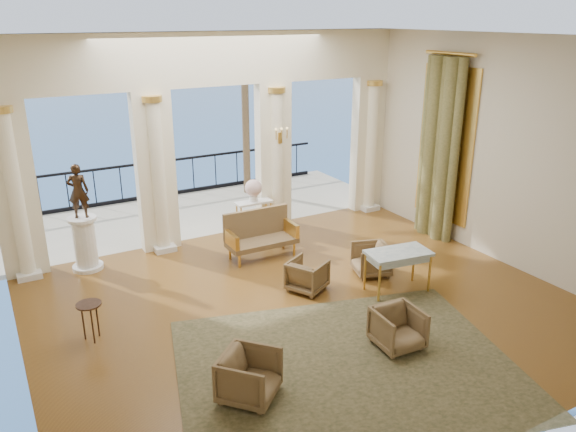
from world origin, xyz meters
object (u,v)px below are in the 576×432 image
armchair_a (249,374)px  armchair_b (398,327)px  game_table (398,256)px  pedestal (85,244)px  side_table (89,309)px  console_table (254,207)px  armchair_c (371,258)px  armchair_d (307,274)px  settee (260,234)px  statue (78,191)px

armchair_a → armchair_b: bearing=-42.0°
game_table → pedestal: size_ratio=1.12×
pedestal → side_table: size_ratio=1.74×
console_table → armchair_c: bearing=-69.8°
armchair_d → side_table: armchair_d is taller
pedestal → console_table: (3.75, 0.05, 0.14)m
settee → game_table: (1.45, -2.70, 0.22)m
armchair_c → statue: bearing=-104.1°
armchair_b → pedestal: size_ratio=0.64×
pedestal → game_table: bearing=-38.5°
settee → statue: bearing=162.1°
armchair_a → armchair_d: 3.23m
settee → armchair_c: bearing=-51.5°
armchair_d → console_table: bearing=-35.8°
armchair_a → pedestal: pedestal is taller
game_table → side_table: game_table is taller
statue → console_table: statue is taller
armchair_b → statue: bearing=127.9°
armchair_d → side_table: bearing=58.3°
statue → armchair_d: bearing=157.9°
armchair_a → statue: bearing=59.9°
armchair_c → side_table: (-5.25, 0.24, 0.21)m
armchair_a → armchair_d: size_ratio=1.12×
console_table → armchair_a: bearing=-115.7°
settee → pedestal: bearing=162.1°
settee → console_table: (0.43, 1.14, 0.18)m
armchair_b → console_table: console_table is taller
console_table → side_table: console_table is taller
settee → statue: 3.68m
armchair_a → armchair_c: 4.35m
settee → side_table: bearing=-156.0°
statue → side_table: (-0.45, -2.74, -1.09)m
pedestal → armchair_a: bearing=-78.4°
armchair_c → armchair_d: size_ratio=1.04×
console_table → armchair_d: bearing=-96.3°
armchair_d → settee: settee is taller
armchair_d → statue: bearing=20.2°
game_table → pedestal: (-4.77, 3.79, -0.18)m
game_table → armchair_d: bearing=157.4°
armchair_c → armchair_b: bearing=-10.6°
console_table → pedestal: bearing=-178.2°
game_table → armchair_b: bearing=-121.1°
armchair_b → statue: (-3.58, 5.25, 1.29)m
armchair_c → game_table: size_ratio=0.55×
armchair_d → pedestal: (-3.36, 2.95, 0.20)m
armchair_b → armchair_c: bearing=65.3°
settee → pedestal: size_ratio=1.35×
settee → armchair_d: bearing=-88.4°
armchair_d → settee: (-0.04, 1.86, 0.16)m
armchair_c → game_table: 0.89m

